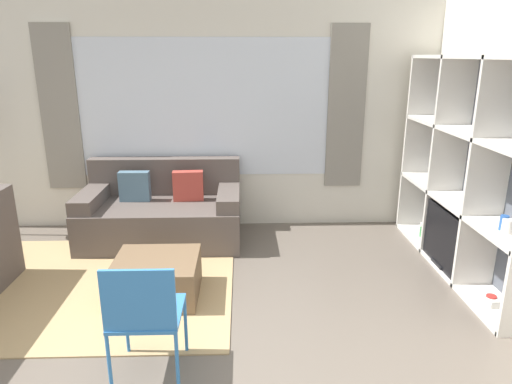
{
  "coord_description": "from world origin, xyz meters",
  "views": [
    {
      "loc": [
        0.44,
        -2.24,
        2.05
      ],
      "look_at": [
        0.56,
        1.76,
        0.85
      ],
      "focal_mm": 32.0,
      "sensor_mm": 36.0,
      "label": 1
    }
  ],
  "objects_px": {
    "ottoman": "(157,278)",
    "folding_chair": "(144,311)",
    "shelving_unit": "(470,173)",
    "couch_main": "(163,213)"
  },
  "relations": [
    {
      "from": "shelving_unit",
      "to": "couch_main",
      "type": "relative_size",
      "value": 1.34
    },
    {
      "from": "couch_main",
      "to": "folding_chair",
      "type": "height_order",
      "value": "couch_main"
    },
    {
      "from": "shelving_unit",
      "to": "couch_main",
      "type": "xyz_separation_m",
      "value": [
        -3.06,
        0.85,
        -0.67
      ]
    },
    {
      "from": "couch_main",
      "to": "ottoman",
      "type": "height_order",
      "value": "couch_main"
    },
    {
      "from": "shelving_unit",
      "to": "couch_main",
      "type": "distance_m",
      "value": 3.25
    },
    {
      "from": "shelving_unit",
      "to": "folding_chair",
      "type": "relative_size",
      "value": 2.73
    },
    {
      "from": "ottoman",
      "to": "folding_chair",
      "type": "height_order",
      "value": "folding_chair"
    },
    {
      "from": "shelving_unit",
      "to": "ottoman",
      "type": "xyz_separation_m",
      "value": [
        -2.9,
        -0.46,
        -0.81
      ]
    },
    {
      "from": "ottoman",
      "to": "folding_chair",
      "type": "relative_size",
      "value": 0.84
    },
    {
      "from": "shelving_unit",
      "to": "couch_main",
      "type": "bearing_deg",
      "value": 164.47
    }
  ]
}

